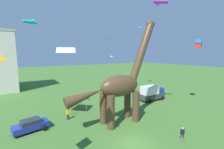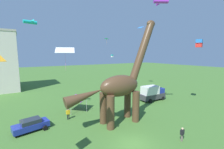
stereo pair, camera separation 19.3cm
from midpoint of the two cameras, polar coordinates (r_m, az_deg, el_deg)
ground_plane at (r=18.40m, az=8.43°, el=-24.70°), size 240.00×240.00×0.00m
dinosaur_sculpture at (r=21.30m, az=3.13°, el=-4.28°), size 14.33×3.04×14.98m
parked_sedan_left at (r=22.92m, az=-28.15°, el=-16.45°), size 4.46×2.53×1.55m
parked_box_truck at (r=33.44m, az=15.16°, el=-6.74°), size 5.69×2.40×3.20m
person_vendor_side at (r=19.92m, az=25.34°, el=-19.41°), size 0.62×0.27×1.65m
person_near_flyer at (r=24.35m, az=-16.06°, el=-13.82°), size 0.63×0.28×1.69m
festival_canopy_tent at (r=26.98m, az=-13.30°, el=-8.18°), size 3.15×3.15×3.00m
kite_drifting at (r=31.39m, az=30.30°, el=10.16°), size 1.21×1.21×1.38m
kite_near_low at (r=12.73m, az=-16.98°, el=8.81°), size 1.70×1.41×1.92m
kite_mid_left at (r=25.52m, az=18.08°, el=24.71°), size 2.10×2.16×0.61m
kite_high_left at (r=24.23m, az=-28.31°, el=17.17°), size 1.75×1.59×0.50m
kite_far_right at (r=43.06m, az=10.90°, el=17.13°), size 1.28×1.66×1.97m
kite_high_right at (r=32.99m, az=0.22°, el=7.09°), size 0.44×0.44×0.54m
kite_near_high at (r=24.59m, az=-1.86°, el=13.37°), size 0.56×0.73×0.88m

